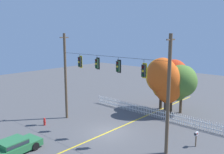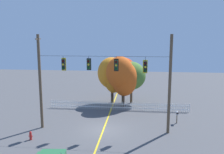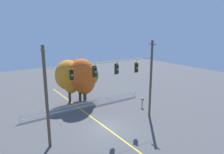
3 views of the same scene
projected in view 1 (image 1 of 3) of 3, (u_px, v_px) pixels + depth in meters
ground at (108, 132)px, 23.56m from camera, size 80.00×80.00×0.00m
lane_centerline_stripe at (108, 132)px, 23.56m from camera, size 0.16×36.00×0.01m
signal_support_span at (108, 84)px, 22.74m from camera, size 12.71×1.10×9.28m
traffic_signal_northbound_secondary at (80, 62)px, 24.94m from camera, size 0.43×0.38×1.42m
traffic_signal_eastbound_side at (97, 63)px, 23.33m from camera, size 0.43×0.38×1.34m
traffic_signal_northbound_primary at (118, 66)px, 21.62m from camera, size 0.43×0.38×1.39m
traffic_signal_southbound_primary at (144, 71)px, 19.88m from camera, size 0.43×0.38×1.55m
white_picket_fence at (154, 113)px, 27.74m from camera, size 17.31×0.06×1.06m
autumn_maple_near_fence at (161, 77)px, 30.10m from camera, size 3.75×3.20×6.30m
autumn_maple_mid at (171, 78)px, 29.32m from camera, size 3.88×3.57×6.25m
autumn_oak_far_east at (166, 80)px, 28.00m from camera, size 3.97×3.47×6.59m
autumn_maple_far_west at (180, 81)px, 28.65m from camera, size 3.93×3.67×5.76m
parked_car at (14, 146)px, 19.36m from camera, size 2.33×4.32×1.15m
fire_hydrant at (45, 122)px, 25.33m from camera, size 0.38×0.22×0.79m
roadside_mailbox at (196, 134)px, 20.47m from camera, size 0.25×0.44×1.29m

